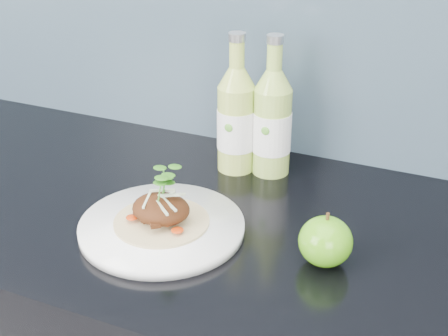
{
  "coord_description": "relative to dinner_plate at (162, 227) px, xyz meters",
  "views": [
    {
      "loc": [
        0.33,
        0.9,
        1.43
      ],
      "look_at": [
        -0.01,
        1.68,
        1.0
      ],
      "focal_mm": 50.0,
      "sensor_mm": 36.0,
      "label": 1
    }
  ],
  "objects": [
    {
      "name": "dinner_plate",
      "position": [
        0.0,
        0.0,
        0.0
      ],
      "size": [
        0.31,
        0.31,
        0.02
      ],
      "color": "white",
      "rests_on": "kitchen_counter"
    },
    {
      "name": "cider_bottle_right",
      "position": [
        0.08,
        0.26,
        0.09
      ],
      "size": [
        0.07,
        0.07,
        0.26
      ],
      "rotation": [
        0.0,
        0.0,
        0.04
      ],
      "color": "#9DBF4F",
      "rests_on": "kitchen_counter"
    },
    {
      "name": "pork_taco",
      "position": [
        0.0,
        0.0,
        0.04
      ],
      "size": [
        0.15,
        0.15,
        0.1
      ],
      "color": "tan",
      "rests_on": "dinner_plate"
    },
    {
      "name": "green_apple",
      "position": [
        0.26,
        0.02,
        0.03
      ],
      "size": [
        0.08,
        0.08,
        0.08
      ],
      "rotation": [
        0.0,
        0.0,
        -0.09
      ],
      "color": "#35900F",
      "rests_on": "kitchen_counter"
    },
    {
      "name": "cider_bottle_left",
      "position": [
        0.02,
        0.25,
        0.09
      ],
      "size": [
        0.09,
        0.09,
        0.26
      ],
      "rotation": [
        0.0,
        0.0,
        -0.35
      ],
      "color": "#ABC250",
      "rests_on": "kitchen_counter"
    }
  ]
}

